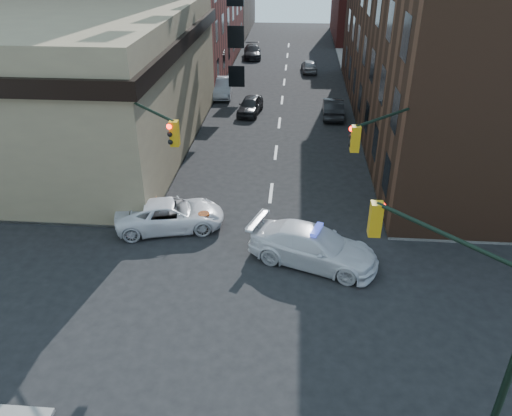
% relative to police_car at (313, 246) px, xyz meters
% --- Properties ---
extents(ground, '(140.00, 140.00, 0.00)m').
position_rel_police_car_xyz_m(ground, '(-2.27, -3.34, -0.86)').
color(ground, black).
rests_on(ground, ground).
extents(sidewalk_nw, '(34.00, 54.50, 0.15)m').
position_rel_police_car_xyz_m(sidewalk_nw, '(-25.27, 29.41, -0.78)').
color(sidewalk_nw, gray).
rests_on(sidewalk_nw, ground).
extents(bank_building, '(22.00, 22.00, 9.00)m').
position_rel_police_car_xyz_m(bank_building, '(-19.27, 13.16, 3.64)').
color(bank_building, '#8A7B5A').
rests_on(bank_building, ground).
extents(commercial_row_ne, '(14.00, 34.00, 14.00)m').
position_rel_police_car_xyz_m(commercial_row_ne, '(10.73, 19.16, 6.14)').
color(commercial_row_ne, '#462A1C').
rests_on(commercial_row_ne, ground).
extents(signal_pole_se, '(5.40, 5.27, 8.00)m').
position_rel_police_car_xyz_m(signal_pole_se, '(3.77, -8.86, 3.76)').
color(signal_pole_se, black).
rests_on(signal_pole_se, sidewalk_se).
extents(signal_pole_nw, '(3.58, 3.67, 8.00)m').
position_rel_police_car_xyz_m(signal_pole_nw, '(-8.12, 2.00, 3.48)').
color(signal_pole_nw, black).
rests_on(signal_pole_nw, sidewalk_nw).
extents(signal_pole_ne, '(3.67, 3.58, 8.00)m').
position_rel_police_car_xyz_m(signal_pole_ne, '(3.57, 2.01, 3.48)').
color(signal_pole_ne, black).
rests_on(signal_pole_ne, sidewalk_ne).
extents(tree_ne_near, '(3.00, 3.00, 4.85)m').
position_rel_police_car_xyz_m(tree_ne_near, '(5.23, 22.66, 2.63)').
color(tree_ne_near, black).
rests_on(tree_ne_near, sidewalk_ne).
extents(tree_ne_far, '(3.00, 3.00, 4.85)m').
position_rel_police_car_xyz_m(tree_ne_far, '(5.23, 30.66, 2.63)').
color(tree_ne_far, black).
rests_on(tree_ne_far, sidewalk_ne).
extents(police_car, '(6.36, 4.21, 1.71)m').
position_rel_police_car_xyz_m(police_car, '(0.00, 0.00, 0.00)').
color(police_car, silver).
rests_on(police_car, ground).
extents(pickup, '(5.85, 3.71, 1.50)m').
position_rel_police_car_xyz_m(pickup, '(-7.16, 2.46, -0.11)').
color(pickup, white).
rests_on(pickup, ground).
extents(parked_car_wnear, '(2.15, 4.27, 1.39)m').
position_rel_police_car_xyz_m(parked_car_wnear, '(-4.77, 20.76, -0.16)').
color(parked_car_wnear, black).
rests_on(parked_car_wnear, ground).
extents(parked_car_wfar, '(2.05, 4.96, 1.60)m').
position_rel_police_car_xyz_m(parked_car_wfar, '(-7.77, 25.56, -0.06)').
color(parked_car_wfar, '#96979E').
rests_on(parked_car_wfar, ground).
extents(parked_car_wdeep, '(2.45, 5.04, 1.41)m').
position_rel_police_car_xyz_m(parked_car_wdeep, '(-6.39, 41.18, -0.15)').
color(parked_car_wdeep, black).
rests_on(parked_car_wdeep, ground).
extents(parked_car_enear, '(1.68, 4.58, 1.50)m').
position_rel_police_car_xyz_m(parked_car_enear, '(1.98, 20.57, -0.11)').
color(parked_car_enear, black).
rests_on(parked_car_enear, ground).
extents(parked_car_efar, '(1.80, 3.88, 1.29)m').
position_rel_police_car_xyz_m(parked_car_efar, '(0.23, 34.94, -0.21)').
color(parked_car_efar, gray).
rests_on(parked_car_efar, ground).
extents(pedestrian_a, '(0.70, 0.66, 1.61)m').
position_rel_police_car_xyz_m(pedestrian_a, '(-11.54, 3.93, 0.10)').
color(pedestrian_a, black).
rests_on(pedestrian_a, sidewalk_nw).
extents(pedestrian_b, '(1.01, 0.82, 1.95)m').
position_rel_police_car_xyz_m(pedestrian_b, '(-10.55, 4.48, 0.27)').
color(pedestrian_b, black).
rests_on(pedestrian_b, sidewalk_nw).
extents(pedestrian_c, '(1.04, 1.10, 1.83)m').
position_rel_police_car_xyz_m(pedestrian_c, '(-15.27, 5.48, 0.21)').
color(pedestrian_c, '#1F262E').
rests_on(pedestrian_c, sidewalk_nw).
extents(barrel_road, '(0.76, 0.76, 1.11)m').
position_rel_police_car_xyz_m(barrel_road, '(-0.44, 0.12, -0.30)').
color(barrel_road, red).
rests_on(barrel_road, ground).
extents(barrel_bank, '(0.74, 0.74, 1.02)m').
position_rel_police_car_xyz_m(barrel_bank, '(-5.39, 2.26, -0.35)').
color(barrel_bank, '#C73709').
rests_on(barrel_bank, ground).
extents(barricade_nw_a, '(1.11, 0.57, 0.82)m').
position_rel_police_car_xyz_m(barricade_nw_a, '(-8.77, 3.97, -0.29)').
color(barricade_nw_a, '#DF550A').
rests_on(barricade_nw_a, sidewalk_nw).
extents(barricade_nw_b, '(1.15, 0.72, 0.80)m').
position_rel_police_car_xyz_m(barricade_nw_b, '(-10.77, 4.12, -0.30)').
color(barricade_nw_b, '#CD3B09').
rests_on(barricade_nw_b, sidewalk_nw).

